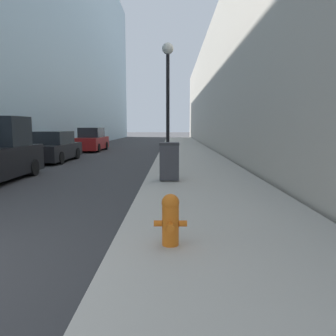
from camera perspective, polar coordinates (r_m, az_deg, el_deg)
The scene contains 8 objects.
sidewalk_right at distance 21.30m, azimuth 3.56°, elevation 2.37°, with size 3.87×60.00×0.16m.
building_left_glass at distance 33.63m, azimuth -26.26°, elevation 21.52°, with size 12.00×60.00×21.15m.
building_right_stone at distance 30.74m, azimuth 18.42°, elevation 12.94°, with size 12.00×60.00×10.24m.
fire_hydrant at distance 4.85m, azimuth 0.43°, elevation -8.76°, with size 0.49×0.37×0.77m.
trash_bin at distance 10.56m, azimuth 0.23°, elevation 1.22°, with size 0.63×0.61×1.22m.
lamppost at distance 15.14m, azimuth -0.03°, elevation 14.32°, with size 0.51×0.51×5.41m.
parked_sedan_near at distance 18.80m, azimuth -19.30°, elevation 3.36°, with size 1.88×4.73×1.62m.
parked_sedan_far at distance 25.97m, azimuth -13.12°, elevation 4.70°, with size 1.80×4.70×1.79m.
Camera 1 is at (4.30, -3.20, 1.90)m, focal length 35.00 mm.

